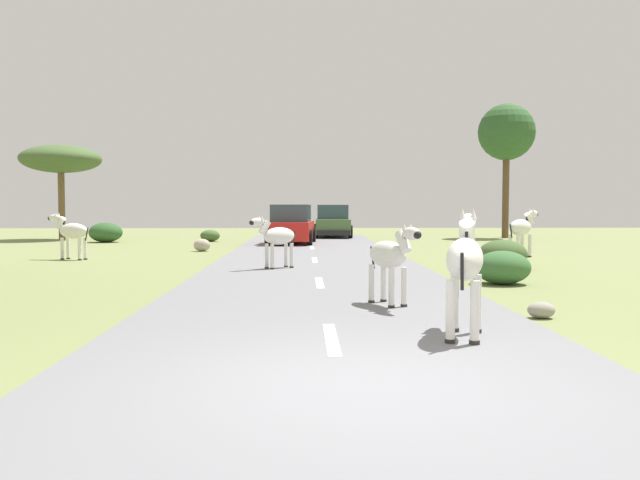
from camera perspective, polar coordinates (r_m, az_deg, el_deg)
name	(u,v)px	position (r m, az deg, el deg)	size (l,w,h in m)	color
ground_plane	(355,386)	(6.41, 3.10, -12.66)	(90.00, 90.00, 0.00)	olive
road	(340,384)	(6.39, 1.78, -12.47)	(6.00, 64.00, 0.05)	slate
lane_markings	(347,414)	(5.43, 2.40, -15.00)	(0.16, 56.00, 0.01)	silver
zebra_0	(390,256)	(11.03, 6.16, -1.39)	(0.85, 1.40, 1.41)	silver
zebra_1	(71,231)	(22.41, -20.94, 0.70)	(1.54, 0.85, 1.52)	silver
zebra_2	(522,228)	(22.85, 17.24, 1.01)	(1.47, 1.34, 1.66)	silver
zebra_3	(465,260)	(8.55, 12.58, -1.73)	(0.79, 1.70, 1.65)	silver
zebra_4	(277,237)	(17.51, -3.82, 0.29)	(1.30, 1.11, 1.43)	silver
car_0	(333,222)	(35.32, 1.11, 1.57)	(2.11, 4.39, 1.74)	#476B38
car_1	(291,226)	(29.22, -2.51, 1.27)	(2.26, 4.46, 1.74)	red
tree_2	(61,160)	(36.01, -21.74, 6.54)	(4.03, 4.03, 4.83)	brown
tree_4	(507,133)	(36.88, 16.01, 8.96)	(3.03, 3.03, 7.22)	brown
bush_0	(503,254)	(18.62, 15.69, -1.20)	(1.34, 1.21, 0.80)	#425B2D
bush_1	(106,232)	(32.61, -18.24, 0.64)	(1.57, 1.42, 0.94)	#2D5628
bush_2	(503,267)	(14.95, 15.68, -2.33)	(1.23, 1.11, 0.74)	#386633
bush_3	(210,236)	(32.13, -9.60, 0.38)	(0.95, 0.85, 0.57)	#425B2D
rock_0	(541,310)	(10.64, 18.79, -5.83)	(0.42, 0.34, 0.25)	gray
rock_3	(202,245)	(25.23, -10.28, -0.44)	(0.63, 0.50, 0.48)	#A89E8C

